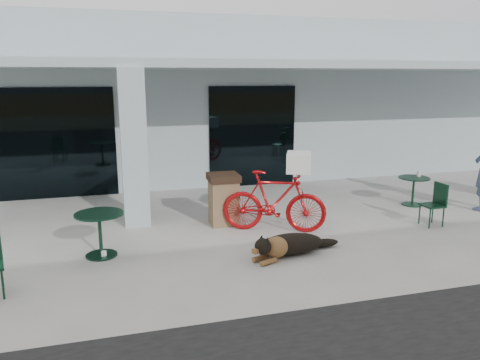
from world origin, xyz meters
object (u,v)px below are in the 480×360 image
object	(u,v)px
bicycle	(274,201)
cafe_chair_far_b	(432,205)
dog	(291,243)
trash_receptacle	(224,199)
cafe_table_far	(413,191)
cafe_table_near	(100,235)

from	to	relation	value
bicycle	cafe_chair_far_b	size ratio (longest dim) A/B	2.30
bicycle	dog	size ratio (longest dim) A/B	1.54
bicycle	cafe_chair_far_b	distance (m)	3.23
cafe_chair_far_b	trash_receptacle	distance (m)	4.20
bicycle	trash_receptacle	distance (m)	1.10
cafe_chair_far_b	dog	bearing A→B (deg)	-78.38
trash_receptacle	dog	bearing A→B (deg)	-71.05
cafe_table_far	cafe_chair_far_b	distance (m)	1.54
cafe_chair_far_b	trash_receptacle	world-z (taller)	trash_receptacle
bicycle	trash_receptacle	size ratio (longest dim) A/B	1.92
dog	trash_receptacle	bearing A→B (deg)	87.81
dog	cafe_chair_far_b	bearing A→B (deg)	-8.78
bicycle	dog	world-z (taller)	bicycle
cafe_table_near	trash_receptacle	xyz separation A→B (m)	(2.40, 1.14, 0.15)
cafe_table_near	cafe_chair_far_b	xyz separation A→B (m)	(6.41, -0.11, 0.06)
cafe_table_near	trash_receptacle	distance (m)	2.66
dog	trash_receptacle	size ratio (longest dim) A/B	1.25
dog	trash_receptacle	world-z (taller)	trash_receptacle
trash_receptacle	cafe_table_far	bearing A→B (deg)	2.19
bicycle	cafe_table_near	distance (m)	3.26
bicycle	trash_receptacle	xyz separation A→B (m)	(-0.83, 0.72, -0.08)
cafe_table_near	bicycle	bearing A→B (deg)	7.49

